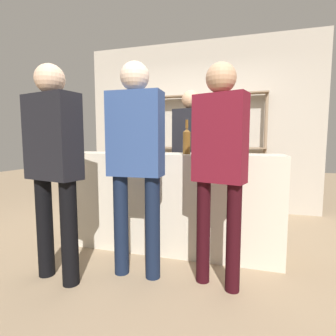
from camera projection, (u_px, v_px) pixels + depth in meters
ground_plane at (168, 247)px, 2.86m from camera, size 16.00×16.00×0.00m
bar_counter at (168, 201)px, 2.80m from camera, size 2.30×0.50×1.03m
back_wall at (198, 127)px, 4.48m from camera, size 3.90×0.12×2.80m
back_shelf at (196, 135)px, 4.32m from camera, size 2.20×0.18×1.90m
counter_bottle_0 at (187, 140)px, 2.59m from camera, size 0.08×0.08×0.35m
counter_bottle_1 at (160, 142)px, 2.92m from camera, size 0.09×0.09×0.31m
counter_bottle_2 at (202, 141)px, 2.72m from camera, size 0.07×0.07×0.34m
wine_glass at (243, 142)px, 2.52m from camera, size 0.09×0.09×0.17m
ice_bucket at (127, 143)px, 2.88m from camera, size 0.20×0.20×0.21m
cork_jar at (229, 146)px, 2.67m from camera, size 0.10×0.10×0.16m
server_behind_counter at (190, 147)px, 3.50m from camera, size 0.48×0.27×1.82m
customer_center at (136, 153)px, 2.17m from camera, size 0.45×0.24×1.79m
customer_left at (53, 157)px, 2.10m from camera, size 0.51×0.31×1.75m
customer_right at (219, 156)px, 2.00m from camera, size 0.43×0.28×1.74m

